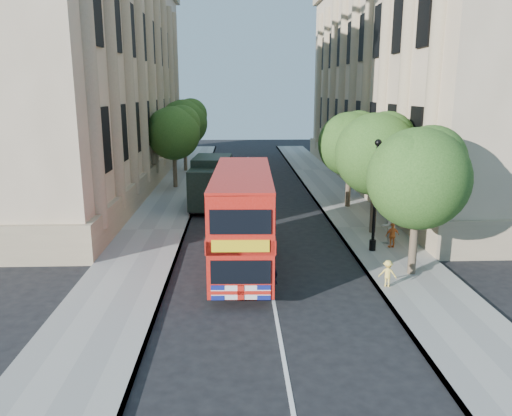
{
  "coord_description": "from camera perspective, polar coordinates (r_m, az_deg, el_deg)",
  "views": [
    {
      "loc": [
        -1.28,
        -15.9,
        7.42
      ],
      "look_at": [
        -0.44,
        5.56,
        2.3
      ],
      "focal_mm": 35.0,
      "sensor_mm": 36.0,
      "label": 1
    }
  ],
  "objects": [
    {
      "name": "tree_right_far",
      "position": [
        31.9,
        10.77,
        7.58
      ],
      "size": [
        4.0,
        4.0,
        6.15
      ],
      "color": "#473828",
      "rests_on": "ground"
    },
    {
      "name": "building_left",
      "position": [
        41.85,
        -20.34,
        14.76
      ],
      "size": [
        12.0,
        38.0,
        18.0
      ],
      "primitive_type": "cube",
      "color": "tan",
      "rests_on": "ground"
    },
    {
      "name": "building_right",
      "position": [
        42.69,
        19.11,
        14.82
      ],
      "size": [
        12.0,
        38.0,
        18.0
      ],
      "primitive_type": "cube",
      "color": "tan",
      "rests_on": "ground"
    },
    {
      "name": "tree_left_far",
      "position": [
        38.34,
        -9.35,
        8.78
      ],
      "size": [
        4.0,
        4.0,
        6.3
      ],
      "color": "#473828",
      "rests_on": "ground"
    },
    {
      "name": "child_a",
      "position": [
        24.4,
        15.32,
        -3.04
      ],
      "size": [
        0.74,
        0.42,
        1.19
      ],
      "primitive_type": "imported",
      "rotation": [
        0.0,
        0.0,
        3.34
      ],
      "color": "orange",
      "rests_on": "pavement_right"
    },
    {
      "name": "pavement_right",
      "position": [
        27.83,
        12.49,
        -2.26
      ],
      "size": [
        3.5,
        80.0,
        0.12
      ],
      "primitive_type": "cube",
      "color": "gray",
      "rests_on": "ground"
    },
    {
      "name": "pavement_left",
      "position": [
        27.3,
        -11.59,
        -2.52
      ],
      "size": [
        3.5,
        80.0,
        0.12
      ],
      "primitive_type": "cube",
      "color": "gray",
      "rests_on": "ground"
    },
    {
      "name": "tree_right_near",
      "position": [
        20.48,
        18.19,
        3.83
      ],
      "size": [
        4.0,
        4.0,
        6.08
      ],
      "color": "#473828",
      "rests_on": "ground"
    },
    {
      "name": "tree_left_back",
      "position": [
        46.25,
        -8.16,
        9.91
      ],
      "size": [
        4.2,
        4.2,
        6.65
      ],
      "color": "#473828",
      "rests_on": "ground"
    },
    {
      "name": "police_constable",
      "position": [
        18.14,
        1.45,
        -7.59
      ],
      "size": [
        0.77,
        0.62,
        1.84
      ],
      "primitive_type": "imported",
      "rotation": [
        0.0,
        0.0,
        2.83
      ],
      "color": "black",
      "rests_on": "ground"
    },
    {
      "name": "child_b",
      "position": [
        19.67,
        14.81,
        -7.24
      ],
      "size": [
        0.74,
        0.54,
        1.03
      ],
      "primitive_type": "imported",
      "rotation": [
        0.0,
        0.0,
        2.88
      ],
      "color": "#FAD355",
      "rests_on": "pavement_right"
    },
    {
      "name": "tree_right_mid",
      "position": [
        26.1,
        13.7,
        6.48
      ],
      "size": [
        4.2,
        4.2,
        6.37
      ],
      "color": "#473828",
      "rests_on": "ground"
    },
    {
      "name": "lamp_post",
      "position": [
        23.31,
        13.45,
        0.87
      ],
      "size": [
        0.32,
        0.32,
        5.16
      ],
      "color": "black",
      "rests_on": "pavement_right"
    },
    {
      "name": "ground",
      "position": [
        17.59,
        2.19,
        -11.54
      ],
      "size": [
        120.0,
        120.0,
        0.0
      ],
      "primitive_type": "plane",
      "color": "black",
      "rests_on": "ground"
    },
    {
      "name": "box_van",
      "position": [
        31.87,
        -5.13,
        2.77
      ],
      "size": [
        2.61,
        5.73,
        3.2
      ],
      "rotation": [
        0.0,
        0.0,
        -0.06
      ],
      "color": "black",
      "rests_on": "ground"
    },
    {
      "name": "woman_pedestrian",
      "position": [
        25.02,
        14.89,
        -1.97
      ],
      "size": [
        1.03,
        0.93,
        1.72
      ],
      "primitive_type": "imported",
      "rotation": [
        0.0,
        0.0,
        3.55
      ],
      "color": "beige",
      "rests_on": "pavement_right"
    },
    {
      "name": "double_decker_bus",
      "position": [
        20.86,
        -1.55,
        -0.97
      ],
      "size": [
        2.6,
        8.86,
        4.06
      ],
      "rotation": [
        0.0,
        0.0,
        -0.03
      ],
      "color": "red",
      "rests_on": "ground"
    }
  ]
}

